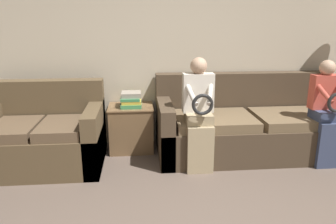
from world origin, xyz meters
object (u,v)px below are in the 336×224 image
object	(u,v)px
couch_main	(249,126)
side_shelf	(131,127)
child_right_seated	(327,109)
couch_side	(44,137)
book_stack	(131,100)
child_left_seated	(199,110)

from	to	relation	value
couch_main	side_shelf	distance (m)	1.48
couch_main	child_right_seated	xyz separation A→B (m)	(0.72, -0.41, 0.32)
couch_side	book_stack	size ratio (longest dim) A/B	4.20
couch_side	child_left_seated	distance (m)	1.78
couch_main	child_right_seated	distance (m)	0.89
couch_main	child_right_seated	size ratio (longest dim) A/B	1.93
book_stack	child_left_seated	bearing A→B (deg)	-39.29
child_left_seated	child_right_seated	world-z (taller)	child_left_seated
side_shelf	couch_side	bearing A→B (deg)	-159.79
child_right_seated	book_stack	bearing A→B (deg)	164.42
couch_side	book_stack	world-z (taller)	couch_side
child_left_seated	book_stack	bearing A→B (deg)	140.71
couch_side	side_shelf	world-z (taller)	couch_side
child_left_seated	child_right_seated	xyz separation A→B (m)	(1.44, -0.00, -0.02)
couch_main	child_right_seated	world-z (taller)	child_right_seated
child_right_seated	side_shelf	size ratio (longest dim) A/B	2.06
child_left_seated	child_right_seated	distance (m)	1.44
couch_main	book_stack	distance (m)	1.51
couch_main	couch_side	bearing A→B (deg)	-176.18
child_right_seated	side_shelf	world-z (taller)	child_right_seated
couch_main	book_stack	xyz separation A→B (m)	(-1.46, 0.19, 0.33)
child_left_seated	child_right_seated	bearing A→B (deg)	-0.16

